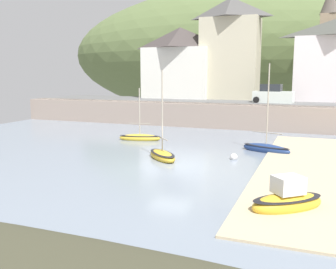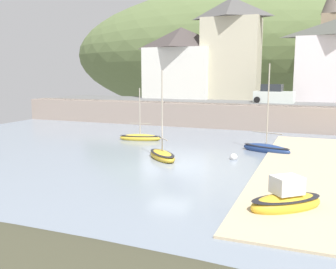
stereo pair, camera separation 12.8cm
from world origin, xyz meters
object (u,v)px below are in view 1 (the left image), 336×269
object	(u,v)px
motorboat_with_cabin	(266,148)
sailboat_nearest_shore	(287,201)
mooring_buoy	(234,157)
waterfront_building_right	(334,60)
sailboat_blue_trim	(162,155)
parked_car_near_slipway	(273,95)
sailboat_far_left	(140,137)
waterfront_building_left	(180,62)
church_with_spire	(332,36)
waterfront_building_centre	(230,48)

from	to	relation	value
motorboat_with_cabin	sailboat_nearest_shore	xyz separation A→B (m)	(2.23, -11.56, 0.11)
motorboat_with_cabin	sailboat_nearest_shore	size ratio (longest dim) A/B	1.92
sailboat_nearest_shore	mooring_buoy	size ratio (longest dim) A/B	6.72
waterfront_building_right	sailboat_blue_trim	world-z (taller)	waterfront_building_right
mooring_buoy	parked_car_near_slipway	bearing A→B (deg)	88.45
sailboat_far_left	parked_car_near_slipway	xyz separation A→B (m)	(9.18, 13.37, 2.97)
waterfront_building_right	waterfront_building_left	bearing A→B (deg)	180.00
sailboat_far_left	sailboat_blue_trim	world-z (taller)	sailboat_blue_trim
waterfront_building_right	motorboat_with_cabin	world-z (taller)	waterfront_building_right
waterfront_building_left	motorboat_with_cabin	distance (m)	24.00
sailboat_nearest_shore	parked_car_near_slipway	size ratio (longest dim) A/B	0.78
church_with_spire	sailboat_blue_trim	distance (m)	31.05
sailboat_blue_trim	church_with_spire	bearing A→B (deg)	115.53
church_with_spire	parked_car_near_slipway	size ratio (longest dim) A/B	3.38
waterfront_building_left	mooring_buoy	size ratio (longest dim) A/B	17.78
motorboat_with_cabin	mooring_buoy	size ratio (longest dim) A/B	12.92
waterfront_building_centre	sailboat_blue_trim	world-z (taller)	waterfront_building_centre
sailboat_far_left	waterfront_building_left	bearing A→B (deg)	85.91
motorboat_with_cabin	sailboat_nearest_shore	bearing A→B (deg)	-59.06
waterfront_building_centre	parked_car_near_slipway	distance (m)	8.90
waterfront_building_centre	mooring_buoy	world-z (taller)	waterfront_building_centre
motorboat_with_cabin	parked_car_near_slipway	distance (m)	14.82
sailboat_far_left	sailboat_nearest_shore	xyz separation A→B (m)	(12.58, -12.67, 0.16)
sailboat_blue_trim	sailboat_nearest_shore	world-z (taller)	sailboat_blue_trim
waterfront_building_right	sailboat_far_left	world-z (taller)	waterfront_building_right
waterfront_building_left	parked_car_near_slipway	bearing A→B (deg)	-20.61
waterfront_building_left	waterfront_building_centre	size ratio (longest dim) A/B	0.73
waterfront_building_right	parked_car_near_slipway	size ratio (longest dim) A/B	2.10
motorboat_with_cabin	parked_car_near_slipway	bearing A→B (deg)	114.65
church_with_spire	waterfront_building_right	bearing A→B (deg)	-85.22
church_with_spire	parked_car_near_slipway	bearing A→B (deg)	-123.18
waterfront_building_left	mooring_buoy	world-z (taller)	waterfront_building_left
sailboat_far_left	motorboat_with_cabin	world-z (taller)	motorboat_with_cabin
parked_car_near_slipway	sailboat_nearest_shore	bearing A→B (deg)	-77.94
waterfront_building_centre	motorboat_with_cabin	xyz separation A→B (m)	(6.79, -18.98, -8.15)
waterfront_building_left	church_with_spire	bearing A→B (deg)	12.86
waterfront_building_right	motorboat_with_cabin	distance (m)	20.65
church_with_spire	sailboat_blue_trim	world-z (taller)	church_with_spire
waterfront_building_centre	sailboat_blue_trim	xyz separation A→B (m)	(0.80, -23.68, -8.18)
waterfront_building_right	parked_car_near_slipway	distance (m)	8.29
motorboat_with_cabin	sailboat_blue_trim	bearing A→B (deg)	-121.88
sailboat_nearest_shore	waterfront_building_right	bearing A→B (deg)	44.33
waterfront_building_left	motorboat_with_cabin	bearing A→B (deg)	-55.31
waterfront_building_right	parked_car_near_slipway	xyz separation A→B (m)	(-5.89, -4.50, -3.71)
waterfront_building_centre	church_with_spire	world-z (taller)	church_with_spire
waterfront_building_right	sailboat_nearest_shore	bearing A→B (deg)	-94.65
sailboat_blue_trim	parked_car_near_slipway	distance (m)	20.00
motorboat_with_cabin	mooring_buoy	distance (m)	3.55
waterfront_building_left	sailboat_nearest_shore	xyz separation A→B (m)	(15.37, -30.54, -6.43)
sailboat_nearest_shore	mooring_buoy	xyz separation A→B (m)	(-3.88, 8.42, -0.25)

